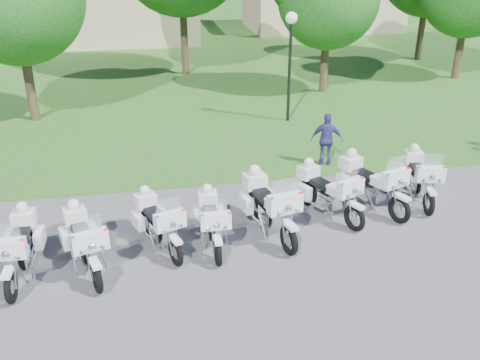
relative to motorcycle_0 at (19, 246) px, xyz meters
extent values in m
plane|color=#4E4E52|center=(5.66, 0.62, -0.67)|extent=(100.00, 100.00, 0.00)
cube|color=#21591C|center=(5.66, 27.62, -0.67)|extent=(100.00, 48.00, 0.01)
torus|color=black|center=(-0.02, -1.00, -0.34)|extent=(0.14, 0.68, 0.68)
torus|color=black|center=(0.01, 0.72, -0.34)|extent=(0.14, 0.68, 0.68)
cube|color=white|center=(-0.02, -1.02, 0.01)|extent=(0.19, 0.45, 0.07)
cube|color=white|center=(-0.01, -0.77, 0.39)|extent=(0.73, 0.26, 0.40)
cube|color=silver|center=(-0.01, -0.71, 0.74)|extent=(0.57, 0.13, 0.38)
sphere|color=red|center=(0.31, -0.83, 0.58)|extent=(0.09, 0.09, 0.09)
cube|color=silver|center=(0.00, -0.12, -0.22)|extent=(0.35, 0.57, 0.34)
cube|color=white|center=(-0.01, -0.36, 0.14)|extent=(0.33, 0.53, 0.22)
cube|color=black|center=(0.00, 0.18, 0.11)|extent=(0.36, 0.63, 0.12)
cube|color=white|center=(0.31, 0.56, -0.17)|extent=(0.19, 0.53, 0.36)
cube|color=white|center=(-0.29, 0.57, -0.17)|extent=(0.19, 0.53, 0.36)
cube|color=white|center=(0.01, 0.75, 0.26)|extent=(0.49, 0.41, 0.32)
sphere|color=white|center=(0.01, 0.75, 0.52)|extent=(0.26, 0.26, 0.26)
torus|color=black|center=(1.62, -0.98, -0.34)|extent=(0.32, 0.68, 0.67)
torus|color=black|center=(1.12, 0.66, -0.34)|extent=(0.32, 0.68, 0.67)
cube|color=white|center=(1.63, -0.99, 0.01)|extent=(0.30, 0.48, 0.07)
cube|color=white|center=(1.55, -0.75, 0.38)|extent=(0.76, 0.44, 0.40)
cube|color=silver|center=(1.53, -0.70, 0.74)|extent=(0.58, 0.28, 0.38)
sphere|color=red|center=(1.88, -0.72, 0.58)|extent=(0.09, 0.09, 0.09)
sphere|color=#1426E5|center=(1.26, -0.91, 0.58)|extent=(0.09, 0.09, 0.09)
cube|color=silver|center=(1.36, -0.14, -0.22)|extent=(0.49, 0.64, 0.34)
cube|color=white|center=(1.43, -0.37, 0.13)|extent=(0.46, 0.59, 0.22)
cube|color=black|center=(1.28, 0.15, 0.11)|extent=(0.51, 0.70, 0.12)
cube|color=white|center=(1.45, 0.61, -0.17)|extent=(0.33, 0.55, 0.36)
cube|color=white|center=(0.88, 0.43, -0.17)|extent=(0.33, 0.55, 0.36)
cube|color=white|center=(1.11, 0.69, 0.25)|extent=(0.58, 0.53, 0.32)
sphere|color=white|center=(1.11, 0.69, 0.51)|extent=(0.26, 0.26, 0.26)
torus|color=black|center=(3.26, -0.30, -0.36)|extent=(0.34, 0.64, 0.64)
torus|color=black|center=(2.69, 1.23, -0.36)|extent=(0.34, 0.64, 0.64)
cube|color=white|center=(3.26, -0.32, -0.02)|extent=(0.31, 0.46, 0.07)
cube|color=white|center=(3.18, -0.09, 0.33)|extent=(0.73, 0.46, 0.38)
cube|color=silver|center=(3.16, -0.04, 0.67)|extent=(0.54, 0.30, 0.36)
sphere|color=red|center=(3.49, -0.04, 0.51)|extent=(0.09, 0.09, 0.09)
sphere|color=#1426E5|center=(2.91, -0.25, 0.51)|extent=(0.09, 0.09, 0.09)
cube|color=silver|center=(2.96, 0.48, -0.24)|extent=(0.49, 0.62, 0.33)
cube|color=white|center=(3.05, 0.27, 0.09)|extent=(0.46, 0.57, 0.21)
cube|color=black|center=(2.86, 0.75, 0.07)|extent=(0.51, 0.67, 0.11)
cube|color=white|center=(3.01, 1.19, -0.19)|extent=(0.34, 0.53, 0.34)
cube|color=white|center=(2.47, 0.99, -0.19)|extent=(0.34, 0.53, 0.34)
cube|color=white|center=(2.68, 1.26, 0.21)|extent=(0.56, 0.52, 0.31)
sphere|color=white|center=(2.68, 1.26, 0.46)|extent=(0.25, 0.25, 0.25)
torus|color=black|center=(4.16, -0.44, -0.37)|extent=(0.12, 0.62, 0.62)
torus|color=black|center=(4.15, 1.14, -0.37)|extent=(0.12, 0.62, 0.62)
cube|color=white|center=(4.16, -0.46, -0.04)|extent=(0.17, 0.41, 0.07)
cube|color=white|center=(4.16, -0.23, 0.30)|extent=(0.67, 0.23, 0.37)
cube|color=silver|center=(4.16, -0.17, 0.63)|extent=(0.52, 0.12, 0.35)
sphere|color=red|center=(4.46, -0.28, 0.48)|extent=(0.08, 0.08, 0.08)
sphere|color=#1426E5|center=(3.86, -0.29, 0.48)|extent=(0.08, 0.08, 0.08)
cube|color=silver|center=(4.16, 0.37, -0.25)|extent=(0.32, 0.52, 0.32)
cube|color=white|center=(4.16, 0.14, 0.07)|extent=(0.30, 0.49, 0.20)
cube|color=black|center=(4.16, 0.65, 0.05)|extent=(0.32, 0.58, 0.11)
cube|color=white|center=(4.43, 1.00, -0.21)|extent=(0.17, 0.48, 0.34)
cube|color=white|center=(3.87, 1.00, -0.21)|extent=(0.17, 0.48, 0.34)
cube|color=white|center=(4.15, 1.17, 0.18)|extent=(0.45, 0.37, 0.30)
sphere|color=white|center=(4.15, 1.17, 0.43)|extent=(0.24, 0.24, 0.24)
torus|color=black|center=(5.80, -0.30, -0.31)|extent=(0.30, 0.75, 0.74)
torus|color=black|center=(5.40, 1.54, -0.31)|extent=(0.30, 0.75, 0.74)
cube|color=white|center=(5.81, -0.32, 0.08)|extent=(0.30, 0.52, 0.08)
cube|color=white|center=(5.75, -0.05, 0.49)|extent=(0.83, 0.43, 0.44)
cube|color=silver|center=(5.73, 0.01, 0.88)|extent=(0.63, 0.26, 0.42)
sphere|color=red|center=(6.11, -0.04, 0.70)|extent=(0.10, 0.10, 0.10)
sphere|color=#1426E5|center=(5.41, -0.19, 0.70)|extent=(0.10, 0.10, 0.10)
cube|color=silver|center=(5.60, 0.64, -0.18)|extent=(0.50, 0.69, 0.38)
cube|color=white|center=(5.65, 0.38, 0.21)|extent=(0.47, 0.64, 0.24)
cube|color=black|center=(5.53, 0.96, 0.19)|extent=(0.51, 0.75, 0.13)
cube|color=white|center=(5.76, 1.44, -0.12)|extent=(0.32, 0.60, 0.40)
cube|color=white|center=(5.11, 1.30, -0.12)|extent=(0.32, 0.60, 0.40)
cube|color=white|center=(5.39, 1.57, 0.34)|extent=(0.61, 0.55, 0.35)
sphere|color=white|center=(5.39, 1.57, 0.63)|extent=(0.29, 0.29, 0.29)
torus|color=black|center=(7.65, 0.45, -0.34)|extent=(0.40, 0.68, 0.68)
torus|color=black|center=(6.95, 2.02, -0.34)|extent=(0.40, 0.68, 0.68)
cube|color=white|center=(7.66, 0.43, 0.02)|extent=(0.35, 0.48, 0.07)
cube|color=white|center=(7.56, 0.66, 0.39)|extent=(0.77, 0.52, 0.41)
cube|color=silver|center=(7.53, 0.71, 0.75)|extent=(0.57, 0.34, 0.38)
sphere|color=red|center=(7.88, 0.73, 0.59)|extent=(0.09, 0.09, 0.09)
sphere|color=#1426E5|center=(7.29, 0.47, 0.59)|extent=(0.09, 0.09, 0.09)
cube|color=silver|center=(7.30, 1.25, -0.22)|extent=(0.55, 0.66, 0.35)
cube|color=white|center=(7.39, 1.03, 0.14)|extent=(0.51, 0.61, 0.22)
cube|color=black|center=(7.17, 1.53, 0.12)|extent=(0.57, 0.72, 0.12)
cube|color=white|center=(7.29, 2.01, -0.17)|extent=(0.38, 0.56, 0.37)
cube|color=white|center=(6.74, 1.76, -0.17)|extent=(0.38, 0.56, 0.37)
cube|color=white|center=(6.94, 2.05, 0.26)|extent=(0.61, 0.57, 0.32)
sphere|color=white|center=(6.94, 2.05, 0.52)|extent=(0.26, 0.26, 0.26)
torus|color=black|center=(8.90, 0.62, -0.32)|extent=(0.39, 0.72, 0.71)
torus|color=black|center=(8.24, 2.31, -0.32)|extent=(0.39, 0.72, 0.71)
cube|color=white|center=(8.91, 0.60, 0.05)|extent=(0.35, 0.51, 0.07)
cube|color=white|center=(8.81, 0.85, 0.45)|extent=(0.81, 0.52, 0.43)
cube|color=silver|center=(8.79, 0.91, 0.82)|extent=(0.60, 0.34, 0.40)
sphere|color=red|center=(9.16, 0.91, 0.65)|extent=(0.10, 0.10, 0.10)
sphere|color=#1426E5|center=(8.52, 0.66, 0.65)|extent=(0.10, 0.10, 0.10)
cube|color=silver|center=(8.57, 1.48, -0.19)|extent=(0.56, 0.69, 0.36)
cube|color=white|center=(8.66, 1.24, 0.18)|extent=(0.52, 0.64, 0.23)
cube|color=black|center=(8.45, 1.78, 0.16)|extent=(0.58, 0.75, 0.13)
cube|color=white|center=(8.60, 2.27, -0.14)|extent=(0.38, 0.59, 0.38)
cube|color=white|center=(8.00, 2.04, -0.14)|extent=(0.38, 0.59, 0.38)
cube|color=white|center=(8.23, 2.34, 0.31)|extent=(0.63, 0.58, 0.34)
sphere|color=white|center=(8.23, 2.34, 0.59)|extent=(0.28, 0.28, 0.28)
torus|color=black|center=(9.84, 0.86, -0.34)|extent=(0.26, 0.68, 0.67)
torus|color=black|center=(10.18, 2.53, -0.34)|extent=(0.26, 0.68, 0.67)
cube|color=white|center=(9.84, 0.84, 0.01)|extent=(0.26, 0.47, 0.07)
cube|color=white|center=(9.89, 1.09, 0.38)|extent=(0.75, 0.38, 0.40)
cube|color=silver|center=(9.90, 1.15, 0.73)|extent=(0.57, 0.23, 0.38)
sphere|color=red|center=(10.19, 0.97, 0.57)|extent=(0.09, 0.09, 0.09)
sphere|color=#1426E5|center=(9.56, 1.09, 0.57)|extent=(0.09, 0.09, 0.09)
cube|color=silver|center=(10.01, 1.72, -0.22)|extent=(0.44, 0.62, 0.34)
cube|color=white|center=(9.97, 1.48, 0.13)|extent=(0.42, 0.57, 0.22)
cube|color=black|center=(10.07, 2.01, 0.11)|extent=(0.45, 0.68, 0.12)
cube|color=white|center=(10.44, 2.33, -0.17)|extent=(0.28, 0.55, 0.36)
cube|color=white|center=(9.85, 2.44, -0.17)|extent=(0.28, 0.55, 0.36)
cube|color=white|center=(10.18, 2.56, 0.25)|extent=(0.55, 0.49, 0.32)
sphere|color=white|center=(10.18, 2.56, 0.51)|extent=(0.26, 0.26, 0.26)
cylinder|color=black|center=(8.27, 9.00, 1.19)|extent=(0.12, 0.12, 3.73)
sphere|color=white|center=(8.27, 9.00, 3.21)|extent=(0.44, 0.44, 0.44)
cylinder|color=#38281C|center=(-1.46, 10.91, 1.02)|extent=(0.36, 0.36, 3.39)
cylinder|color=#38281C|center=(5.04, 17.46, 1.57)|extent=(0.36, 0.36, 4.49)
cylinder|color=#38281C|center=(10.98, 12.83, 0.84)|extent=(0.36, 0.36, 3.03)
cylinder|color=#38281C|center=(18.38, 14.06, 0.90)|extent=(0.36, 0.36, 3.15)
cylinder|color=#38281C|center=(18.67, 18.60, 1.19)|extent=(0.36, 0.36, 3.72)
cube|color=tan|center=(-0.34, 28.62, 1.13)|extent=(14.00, 8.00, 3.60)
cube|color=tan|center=(16.66, 30.62, 1.13)|extent=(11.00, 7.00, 3.60)
imported|color=#3A3989|center=(8.31, 4.54, 0.16)|extent=(1.06, 0.71, 1.67)
camera|label=1|loc=(2.85, -10.30, 5.94)|focal=40.00mm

